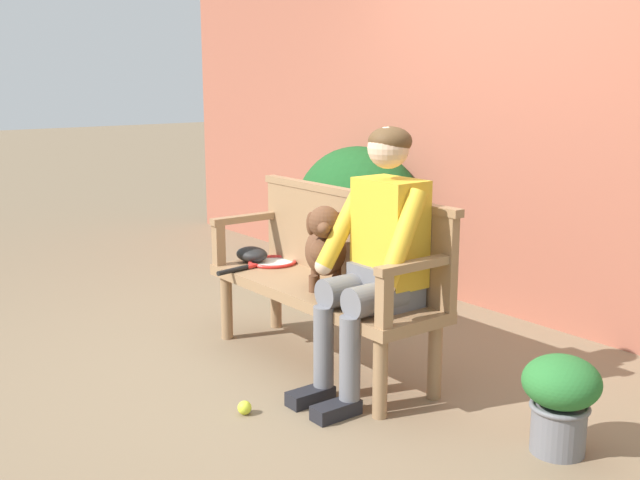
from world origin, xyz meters
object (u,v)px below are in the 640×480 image
garden_bench (320,297)px  tennis_ball (245,408)px  person_seated (377,252)px  baseball_glove (252,254)px  tennis_racket (269,263)px  potted_plant (561,397)px  dog_on_bench (325,246)px

garden_bench → tennis_ball: 0.80m
garden_bench → person_seated: person_seated is taller
garden_bench → tennis_ball: bearing=-66.9°
garden_bench → person_seated: (0.47, -0.01, 0.34)m
baseball_glove → tennis_racket: bearing=17.5°
garden_bench → tennis_racket: (-0.56, 0.05, 0.07)m
person_seated → tennis_ball: person_seated is taller
tennis_racket → baseball_glove: (-0.12, -0.04, 0.04)m
baseball_glove → garden_bench: bearing=-3.4°
garden_bench → tennis_racket: bearing=175.4°
garden_bench → baseball_glove: baseball_glove is taller
tennis_racket → garden_bench: bearing=-4.6°
garden_bench → person_seated: bearing=-1.2°
tennis_ball → potted_plant: size_ratio=0.16×
dog_on_bench → baseball_glove: dog_on_bench is taller
tennis_ball → potted_plant: bearing=37.5°
tennis_racket → baseball_glove: bearing=-159.2°
baseball_glove → person_seated: bearing=-3.8°
baseball_glove → tennis_ball: baseball_glove is taller
dog_on_bench → baseball_glove: 0.77m
tennis_ball → garden_bench: bearing=113.1°
baseball_glove → potted_plant: 2.10m
dog_on_bench → baseball_glove: bearing=178.5°
tennis_racket → tennis_ball: 1.18m
garden_bench → baseball_glove: (-0.68, 0.00, 0.11)m
person_seated → tennis_ball: size_ratio=20.05×
garden_bench → tennis_ball: size_ratio=23.33×
dog_on_bench → tennis_ball: size_ratio=7.02×
person_seated → tennis_ball: bearing=-105.8°
person_seated → dog_on_bench: size_ratio=2.85×
dog_on_bench → tennis_ball: (0.21, -0.64, -0.65)m
tennis_racket → tennis_ball: (0.85, -0.71, -0.43)m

